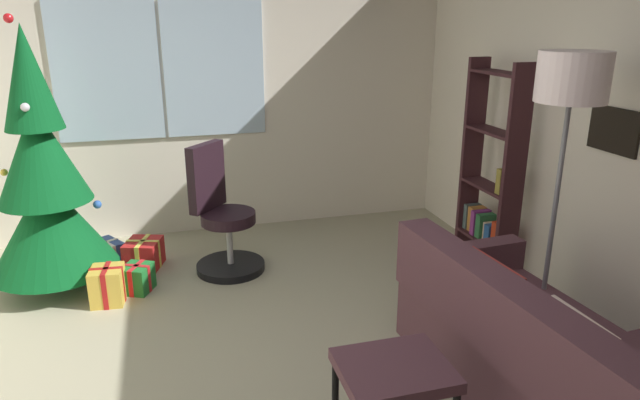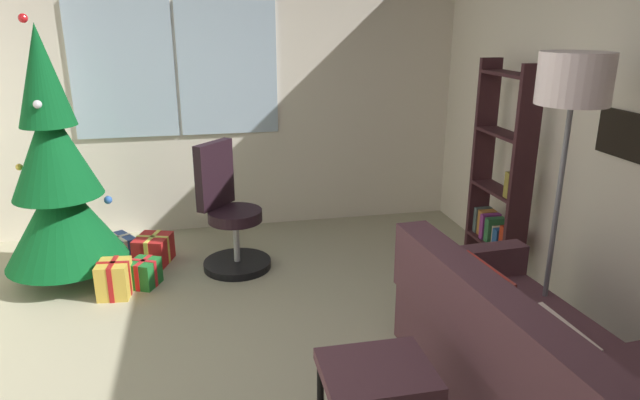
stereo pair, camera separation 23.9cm
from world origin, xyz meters
name	(u,v)px [view 1 (the left image)]	position (x,y,z in m)	size (l,w,h in m)	color
wall_back_with_windows	(200,84)	(-0.02, 2.84, 1.41)	(4.64, 0.12, 2.81)	silver
couch	(587,365)	(1.64, -0.48, 0.28)	(1.79, 1.90, 0.79)	#523139
footstool	(394,374)	(0.59, -0.40, 0.37)	(0.53, 0.45, 0.42)	#523139
holiday_tree	(45,187)	(-1.25, 1.84, 0.81)	(0.91, 0.91, 2.42)	#4C331E
gift_box_red	(144,254)	(-0.62, 2.04, 0.12)	(0.35, 0.37, 0.24)	red
gift_box_green	(137,278)	(-0.66, 1.60, 0.10)	(0.27, 0.28, 0.22)	#1E722D
gift_box_gold	(108,285)	(-0.86, 1.47, 0.13)	(0.25, 0.26, 0.28)	gold
gift_box_blue	(106,250)	(-0.95, 2.33, 0.07)	(0.34, 0.37, 0.15)	#2D4C99
office_chair	(222,223)	(0.02, 1.82, 0.41)	(0.58, 0.58, 1.05)	black
bookshelf	(490,183)	(2.11, 1.26, 0.73)	(0.18, 0.64, 1.70)	#361A1E
floor_lamp	(570,97)	(1.83, 0.14, 1.57)	(0.39, 0.39, 1.82)	slate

